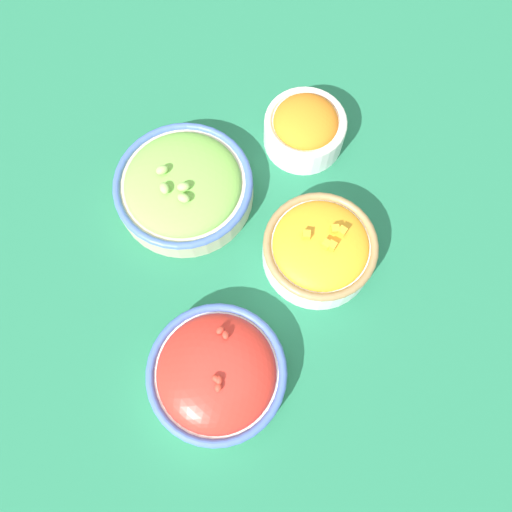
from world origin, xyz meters
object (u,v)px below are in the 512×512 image
(bowl_squash, at_px, (319,249))
(bowl_lettuce, at_px, (184,186))
(bowl_carrots, at_px, (305,127))
(bowl_cherry_tomatoes, at_px, (217,373))

(bowl_squash, bearing_deg, bowl_lettuce, 41.65)
(bowl_carrots, height_order, bowl_squash, bowl_squash)
(bowl_carrots, distance_m, bowl_squash, 0.21)
(bowl_carrots, xyz_separation_m, bowl_lettuce, (-0.03, 0.22, -0.01))
(bowl_carrots, xyz_separation_m, bowl_squash, (-0.20, 0.06, -0.00))
(bowl_lettuce, bearing_deg, bowl_carrots, -83.29)
(bowl_carrots, relative_size, bowl_lettuce, 0.61)
(bowl_cherry_tomatoes, height_order, bowl_lettuce, same)
(bowl_carrots, height_order, bowl_lettuce, same)
(bowl_cherry_tomatoes, bearing_deg, bowl_lettuce, -9.39)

